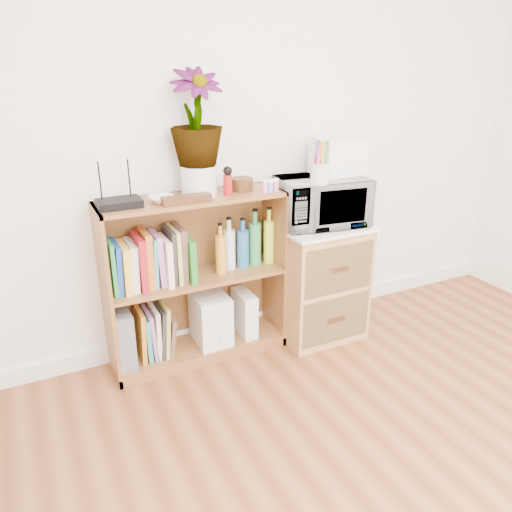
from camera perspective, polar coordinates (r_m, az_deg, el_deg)
skirting_board at (r=3.22m, az=-1.44°, el=-7.57°), size 4.00×0.02×0.10m
bookshelf at (r=2.80m, az=-6.84°, el=-2.73°), size 1.00×0.30×0.95m
wicker_unit at (r=3.09m, az=6.95°, el=-2.81°), size 0.50×0.45×0.70m
microwave at (r=2.91m, az=7.51°, el=6.23°), size 0.54×0.40×0.27m
pen_cup at (r=2.72m, az=7.28°, el=9.32°), size 0.10×0.10×0.11m
small_appliance at (r=2.97m, az=9.33°, el=11.24°), size 0.26×0.22×0.21m
router at (r=2.52m, az=-15.38°, el=5.84°), size 0.21×0.14×0.04m
white_bowl at (r=2.56m, az=-10.71°, el=6.39°), size 0.13×0.13×0.03m
plant_pot at (r=2.65m, az=-6.54°, el=8.59°), size 0.19×0.19×0.16m
potted_plant at (r=2.60m, az=-6.85°, el=15.44°), size 0.27×0.27×0.48m
trinket_box at (r=2.52m, az=-7.95°, el=6.44°), size 0.25×0.06×0.04m
kokeshi_doll at (r=2.65m, az=-3.24°, el=8.12°), size 0.05×0.05×0.11m
wooden_bowl at (r=2.74m, az=-1.63°, el=8.20°), size 0.12×0.12×0.07m
paint_jars at (r=2.71m, az=1.65°, el=7.94°), size 0.12×0.04×0.06m
file_box at (r=2.81m, az=-15.10°, el=-8.81°), size 0.10×0.26×0.32m
magazine_holder_left at (r=2.91m, az=-6.08°, el=-7.30°), size 0.09×0.24×0.30m
magazine_holder_mid at (r=2.94m, az=-4.30°, el=-6.95°), size 0.09×0.24×0.30m
magazine_holder_right at (r=3.00m, az=-1.34°, el=-6.52°), size 0.08×0.21×0.27m
cookbooks at (r=2.67m, az=-11.91°, el=-0.48°), size 0.43×0.20×0.30m
liquor_bottles at (r=2.83m, az=-1.25°, el=1.60°), size 0.37×0.07×0.32m
lower_books at (r=2.85m, az=-11.57°, el=-8.55°), size 0.20×0.19×0.30m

